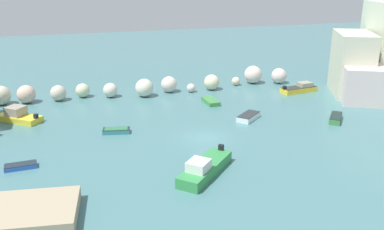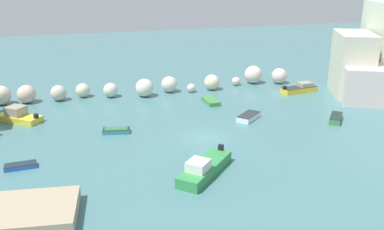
{
  "view_description": "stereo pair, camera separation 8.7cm",
  "coord_description": "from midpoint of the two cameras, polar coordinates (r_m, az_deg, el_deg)",
  "views": [
    {
      "loc": [
        -12.97,
        -38.52,
        16.56
      ],
      "look_at": [
        0.0,
        4.56,
        1.0
      ],
      "focal_mm": 39.82,
      "sensor_mm": 36.0,
      "label": 1
    },
    {
      "loc": [
        -12.88,
        -38.55,
        16.56
      ],
      "look_at": [
        0.0,
        4.56,
        1.0
      ],
      "focal_mm": 39.82,
      "sensor_mm": 36.0,
      "label": 2
    }
  ],
  "objects": [
    {
      "name": "moored_boat_6",
      "position": [
        51.28,
        18.64,
        -0.4
      ],
      "size": [
        3.02,
        3.3,
        0.68
      ],
      "rotation": [
        0.0,
        0.0,
        4.02
      ],
      "color": "#3F8045",
      "rests_on": "cove_water"
    },
    {
      "name": "moored_boat_0",
      "position": [
        62.01,
        14.19,
        3.47
      ],
      "size": [
        5.46,
        2.55,
        1.29
      ],
      "rotation": [
        0.0,
        0.0,
        0.15
      ],
      "color": "yellow",
      "rests_on": "cove_water"
    },
    {
      "name": "moored_boat_1",
      "position": [
        55.07,
        2.48,
        1.84
      ],
      "size": [
        1.55,
        3.28,
        0.52
      ],
      "rotation": [
        0.0,
        0.0,
        4.75
      ],
      "color": "#3D8942",
      "rests_on": "cove_water"
    },
    {
      "name": "moored_boat_2",
      "position": [
        49.55,
        7.53,
        -0.23
      ],
      "size": [
        3.51,
        3.32,
        0.64
      ],
      "rotation": [
        0.0,
        0.0,
        0.71
      ],
      "color": "white",
      "rests_on": "cove_water"
    },
    {
      "name": "rock_breakwater",
      "position": [
        59.49,
        -5.89,
        3.96
      ],
      "size": [
        41.42,
        4.88,
        2.65
      ],
      "color": "beige",
      "rests_on": "ground"
    },
    {
      "name": "moored_boat_7",
      "position": [
        40.27,
        -22.04,
        -6.36
      ],
      "size": [
        2.74,
        1.25,
        0.43
      ],
      "rotation": [
        0.0,
        0.0,
        0.06
      ],
      "color": "blue",
      "rests_on": "cove_water"
    },
    {
      "name": "moored_boat_5",
      "position": [
        45.84,
        -10.17,
        -2.06
      ],
      "size": [
        3.02,
        1.75,
        0.5
      ],
      "rotation": [
        0.0,
        0.0,
        2.94
      ],
      "color": "teal",
      "rests_on": "cove_water"
    },
    {
      "name": "moored_boat_8",
      "position": [
        52.43,
        -22.3,
        -0.12
      ],
      "size": [
        5.45,
        4.95,
        1.69
      ],
      "rotation": [
        0.0,
        0.0,
        2.47
      ],
      "color": "yellow",
      "rests_on": "cove_water"
    },
    {
      "name": "moored_boat_3",
      "position": [
        36.11,
        1.6,
        -7.15
      ],
      "size": [
        6.22,
        6.34,
        1.75
      ],
      "rotation": [
        0.0,
        0.0,
        3.94
      ],
      "color": "#348E48",
      "rests_on": "cove_water"
    },
    {
      "name": "cove_water",
      "position": [
        43.89,
        1.66,
        -3.1
      ],
      "size": [
        160.0,
        160.0,
        0.0
      ],
      "primitive_type": "plane",
      "color": "#46767A",
      "rests_on": "ground"
    },
    {
      "name": "moored_boat_4",
      "position": [
        33.32,
        -18.66,
        -11.32
      ],
      "size": [
        3.75,
        1.7,
        0.52
      ],
      "rotation": [
        0.0,
        0.0,
        0.09
      ],
      "color": "white",
      "rests_on": "cove_water"
    },
    {
      "name": "stone_dock",
      "position": [
        32.38,
        -21.94,
        -12.17
      ],
      "size": [
        8.18,
        6.09,
        1.02
      ],
      "primitive_type": "cube",
      "rotation": [
        0.0,
        0.0,
        -0.13
      ],
      "color": "tan",
      "rests_on": "ground"
    }
  ]
}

